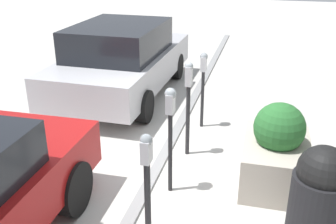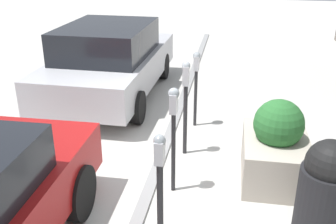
{
  "view_description": "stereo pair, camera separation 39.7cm",
  "coord_description": "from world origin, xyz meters",
  "px_view_note": "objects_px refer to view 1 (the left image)",
  "views": [
    {
      "loc": [
        -4.91,
        -1.33,
        3.12
      ],
      "look_at": [
        0.0,
        -0.09,
        0.94
      ],
      "focal_mm": 42.0,
      "sensor_mm": 36.0,
      "label": 1
    },
    {
      "loc": [
        -4.99,
        -0.94,
        3.12
      ],
      "look_at": [
        0.0,
        -0.09,
        0.94
      ],
      "focal_mm": 42.0,
      "sensor_mm": 36.0,
      "label": 2
    }
  ],
  "objects_px": {
    "planter_box": "(276,152)",
    "parked_car_middle": "(122,59)",
    "trash_bin": "(318,201)",
    "parking_meter_fourth": "(203,75)",
    "parking_meter_middle": "(188,95)",
    "parking_meter_nearest": "(147,178)",
    "parking_meter_second": "(170,119)"
  },
  "relations": [
    {
      "from": "planter_box",
      "to": "parked_car_middle",
      "type": "bearing_deg",
      "value": 49.29
    },
    {
      "from": "planter_box",
      "to": "parked_car_middle",
      "type": "xyz_separation_m",
      "value": [
        2.82,
        3.27,
        0.33
      ]
    },
    {
      "from": "trash_bin",
      "to": "parking_meter_fourth",
      "type": "bearing_deg",
      "value": 30.97
    },
    {
      "from": "parking_meter_middle",
      "to": "parked_car_middle",
      "type": "bearing_deg",
      "value": 39.85
    },
    {
      "from": "planter_box",
      "to": "trash_bin",
      "type": "height_order",
      "value": "trash_bin"
    },
    {
      "from": "parking_meter_nearest",
      "to": "parking_meter_middle",
      "type": "height_order",
      "value": "parking_meter_middle"
    },
    {
      "from": "parking_meter_second",
      "to": "trash_bin",
      "type": "distance_m",
      "value": 1.96
    },
    {
      "from": "parking_meter_fourth",
      "to": "parked_car_middle",
      "type": "height_order",
      "value": "parked_car_middle"
    },
    {
      "from": "parking_meter_middle",
      "to": "parking_meter_fourth",
      "type": "relative_size",
      "value": 1.09
    },
    {
      "from": "parking_meter_second",
      "to": "parking_meter_fourth",
      "type": "xyz_separation_m",
      "value": [
        2.13,
        -0.07,
        -0.09
      ]
    },
    {
      "from": "parking_meter_second",
      "to": "parking_meter_nearest",
      "type": "bearing_deg",
      "value": -177.93
    },
    {
      "from": "parking_meter_second",
      "to": "parked_car_middle",
      "type": "relative_size",
      "value": 0.34
    },
    {
      "from": "parking_meter_middle",
      "to": "parked_car_middle",
      "type": "xyz_separation_m",
      "value": [
        2.31,
        1.93,
        -0.21
      ]
    },
    {
      "from": "parking_meter_nearest",
      "to": "parking_meter_second",
      "type": "height_order",
      "value": "parking_meter_second"
    },
    {
      "from": "parking_meter_second",
      "to": "parking_meter_fourth",
      "type": "distance_m",
      "value": 2.13
    },
    {
      "from": "parking_meter_middle",
      "to": "parking_meter_fourth",
      "type": "xyz_separation_m",
      "value": [
        1.07,
        -0.05,
        -0.03
      ]
    },
    {
      "from": "parking_meter_fourth",
      "to": "parked_car_middle",
      "type": "relative_size",
      "value": 0.32
    },
    {
      "from": "planter_box",
      "to": "parked_car_middle",
      "type": "distance_m",
      "value": 4.33
    },
    {
      "from": "parking_meter_second",
      "to": "parked_car_middle",
      "type": "height_order",
      "value": "parked_car_middle"
    },
    {
      "from": "parking_meter_middle",
      "to": "parking_meter_fourth",
      "type": "bearing_deg",
      "value": -2.63
    },
    {
      "from": "parking_meter_middle",
      "to": "parking_meter_nearest",
      "type": "bearing_deg",
      "value": -179.45
    },
    {
      "from": "parking_meter_nearest",
      "to": "parking_meter_middle",
      "type": "distance_m",
      "value": 2.21
    },
    {
      "from": "parking_meter_middle",
      "to": "planter_box",
      "type": "height_order",
      "value": "parking_meter_middle"
    },
    {
      "from": "parking_meter_fourth",
      "to": "trash_bin",
      "type": "distance_m",
      "value": 3.33
    },
    {
      "from": "parked_car_middle",
      "to": "trash_bin",
      "type": "relative_size",
      "value": 3.47
    },
    {
      "from": "parking_meter_middle",
      "to": "trash_bin",
      "type": "distance_m",
      "value": 2.51
    },
    {
      "from": "parking_meter_second",
      "to": "trash_bin",
      "type": "relative_size",
      "value": 1.17
    },
    {
      "from": "parking_meter_nearest",
      "to": "parking_meter_second",
      "type": "bearing_deg",
      "value": 2.07
    },
    {
      "from": "parking_meter_second",
      "to": "parking_meter_middle",
      "type": "height_order",
      "value": "parking_meter_middle"
    },
    {
      "from": "parked_car_middle",
      "to": "parking_meter_nearest",
      "type": "bearing_deg",
      "value": -155.37
    },
    {
      "from": "planter_box",
      "to": "trash_bin",
      "type": "bearing_deg",
      "value": -162.11
    },
    {
      "from": "parking_meter_middle",
      "to": "planter_box",
      "type": "relative_size",
      "value": 1.17
    }
  ]
}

